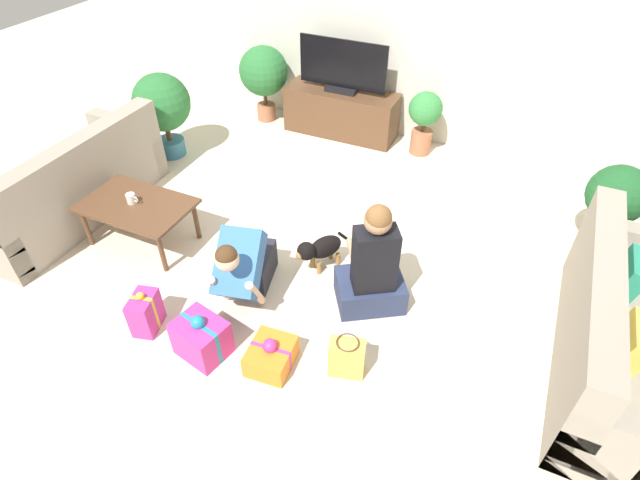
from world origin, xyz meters
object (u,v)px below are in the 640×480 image
at_px(sofa_right, 624,339).
at_px(gift_bag_a, 347,358).
at_px(person_sitting, 372,270).
at_px(potted_plant_back_right, 424,117).
at_px(potted_plant_corner_right, 614,203).
at_px(potted_plant_corner_left, 162,106).
at_px(sofa_left, 68,187).
at_px(tv, 343,69).
at_px(tv_console, 341,113).
at_px(coffee_table, 137,208).
at_px(dog, 320,249).
at_px(potted_plant_back_left, 264,73).
at_px(gift_box_c, 202,338).
at_px(mug, 131,199).
at_px(gift_box_a, 271,355).
at_px(person_kneeling, 245,265).
at_px(gift_box_b, 146,313).

height_order(sofa_right, gift_bag_a, sofa_right).
bearing_deg(person_sitting, potted_plant_back_right, -115.58).
bearing_deg(potted_plant_corner_right, potted_plant_corner_left, -177.39).
distance_m(sofa_left, tv, 3.19).
bearing_deg(potted_plant_back_right, tv_console, 177.22).
bearing_deg(sofa_left, tv_console, 146.40).
bearing_deg(potted_plant_corner_right, coffee_table, -157.17).
distance_m(tv, potted_plant_corner_left, 2.07).
bearing_deg(dog, gift_bag_a, -24.01).
xyz_separation_m(potted_plant_back_left, gift_box_c, (1.42, -3.47, -0.46)).
bearing_deg(person_sitting, mug, -29.03).
bearing_deg(gift_box_c, mug, 146.59).
relative_size(potted_plant_back_left, person_sitting, 0.95).
bearing_deg(tv, sofa_left, -123.60).
bearing_deg(tv, coffee_table, -107.33).
bearing_deg(gift_bag_a, gift_box_a, -162.19).
relative_size(sofa_left, mug, 16.33).
bearing_deg(potted_plant_back_left, potted_plant_corner_left, -114.54).
height_order(sofa_left, coffee_table, sofa_left).
bearing_deg(person_kneeling, potted_plant_back_left, 102.73).
bearing_deg(person_kneeling, tv, 83.85).
distance_m(coffee_table, dog, 1.67).
bearing_deg(gift_box_a, potted_plant_corner_right, 48.41).
height_order(gift_box_b, gift_bag_a, gift_box_b).
xyz_separation_m(potted_plant_corner_left, gift_bag_a, (3.00, -1.95, -0.45)).
bearing_deg(sofa_right, tv_console, 52.03).
relative_size(person_kneeling, mug, 6.95).
height_order(tv_console, potted_plant_corner_right, potted_plant_corner_right).
bearing_deg(sofa_right, potted_plant_back_left, 60.15).
xyz_separation_m(potted_plant_corner_right, mug, (-3.83, -1.60, -0.06)).
distance_m(person_sitting, dog, 0.60).
distance_m(potted_plant_corner_left, gift_box_a, 3.31).
distance_m(sofa_right, person_sitting, 1.78).
xyz_separation_m(tv_console, potted_plant_corner_left, (-1.60, -1.30, 0.33)).
distance_m(sofa_left, coffee_table, 0.91).
height_order(person_sitting, gift_box_b, person_sitting).
xyz_separation_m(potted_plant_back_left, dog, (1.82, -2.30, -0.39)).
xyz_separation_m(sofa_right, potted_plant_back_right, (-2.07, 2.37, 0.15)).
xyz_separation_m(dog, gift_box_b, (-0.92, -1.15, -0.06)).
distance_m(gift_box_a, gift_bag_a, 0.54).
height_order(potted_plant_corner_right, mug, potted_plant_corner_right).
bearing_deg(tv_console, potted_plant_corner_right, -20.26).
height_order(potted_plant_corner_left, person_sitting, person_sitting).
bearing_deg(gift_box_b, gift_bag_a, 9.38).
relative_size(tv, dog, 2.30).
bearing_deg(person_sitting, potted_plant_corner_left, -55.68).
bearing_deg(dog, tv_console, 140.07).
relative_size(potted_plant_corner_left, gift_box_c, 2.36).
height_order(gift_box_a, gift_bag_a, gift_bag_a).
relative_size(gift_box_a, gift_box_c, 0.91).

